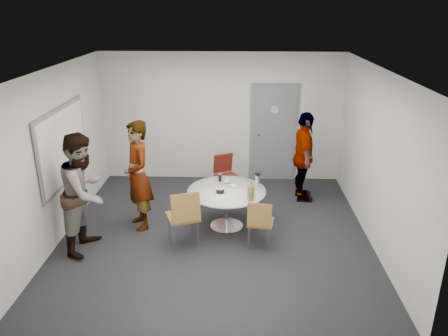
{
  "coord_description": "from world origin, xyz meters",
  "views": [
    {
      "loc": [
        0.37,
        -6.4,
        3.61
      ],
      "look_at": [
        0.13,
        0.25,
        1.08
      ],
      "focal_mm": 35.0,
      "sensor_mm": 36.0,
      "label": 1
    }
  ],
  "objects_px": {
    "person_left": "(84,192)",
    "person_main": "(138,176)",
    "table": "(229,195)",
    "chair_near_left": "(184,214)",
    "chair_near_right": "(260,220)",
    "person_right": "(304,157)",
    "whiteboard": "(63,146)",
    "chair_far": "(225,172)",
    "door": "(274,133)"
  },
  "relations": [
    {
      "from": "door",
      "to": "whiteboard",
      "type": "height_order",
      "value": "door"
    },
    {
      "from": "person_left",
      "to": "person_right",
      "type": "relative_size",
      "value": 1.07
    },
    {
      "from": "person_main",
      "to": "person_right",
      "type": "distance_m",
      "value": 3.14
    },
    {
      "from": "chair_far",
      "to": "person_main",
      "type": "height_order",
      "value": "person_main"
    },
    {
      "from": "whiteboard",
      "to": "chair_near_left",
      "type": "bearing_deg",
      "value": -18.05
    },
    {
      "from": "chair_near_right",
      "to": "person_main",
      "type": "relative_size",
      "value": 0.43
    },
    {
      "from": "chair_near_right",
      "to": "person_left",
      "type": "relative_size",
      "value": 0.43
    },
    {
      "from": "door",
      "to": "chair_near_right",
      "type": "xyz_separation_m",
      "value": [
        -0.39,
        -2.9,
        -0.54
      ]
    },
    {
      "from": "chair_near_left",
      "to": "person_right",
      "type": "bearing_deg",
      "value": 21.23
    },
    {
      "from": "chair_near_left",
      "to": "person_left",
      "type": "distance_m",
      "value": 1.53
    },
    {
      "from": "chair_near_left",
      "to": "chair_far",
      "type": "distance_m",
      "value": 2.05
    },
    {
      "from": "whiteboard",
      "to": "chair_near_right",
      "type": "height_order",
      "value": "whiteboard"
    },
    {
      "from": "door",
      "to": "table",
      "type": "relative_size",
      "value": 1.62
    },
    {
      "from": "chair_near_right",
      "to": "person_left",
      "type": "height_order",
      "value": "person_left"
    },
    {
      "from": "chair_far",
      "to": "person_main",
      "type": "distance_m",
      "value": 1.94
    },
    {
      "from": "chair_near_right",
      "to": "person_main",
      "type": "bearing_deg",
      "value": 171.62
    },
    {
      "from": "person_right",
      "to": "table",
      "type": "bearing_deg",
      "value": 129.82
    },
    {
      "from": "table",
      "to": "chair_near_right",
      "type": "xyz_separation_m",
      "value": [
        0.5,
        -0.67,
        -0.11
      ]
    },
    {
      "from": "door",
      "to": "whiteboard",
      "type": "xyz_separation_m",
      "value": [
        -3.56,
        -2.28,
        0.42
      ]
    },
    {
      "from": "table",
      "to": "person_left",
      "type": "xyz_separation_m",
      "value": [
        -2.16,
        -0.72,
        0.34
      ]
    },
    {
      "from": "door",
      "to": "chair_near_right",
      "type": "distance_m",
      "value": 2.98
    },
    {
      "from": "chair_near_left",
      "to": "person_main",
      "type": "distance_m",
      "value": 1.14
    },
    {
      "from": "table",
      "to": "chair_near_left",
      "type": "bearing_deg",
      "value": -133.46
    },
    {
      "from": "table",
      "to": "chair_near_right",
      "type": "bearing_deg",
      "value": -53.02
    },
    {
      "from": "table",
      "to": "whiteboard",
      "type": "bearing_deg",
      "value": -179.03
    },
    {
      "from": "door",
      "to": "person_main",
      "type": "distance_m",
      "value": 3.28
    },
    {
      "from": "door",
      "to": "chair_far",
      "type": "relative_size",
      "value": 2.47
    },
    {
      "from": "person_right",
      "to": "person_left",
      "type": "bearing_deg",
      "value": 117.48
    },
    {
      "from": "chair_far",
      "to": "person_left",
      "type": "bearing_deg",
      "value": 17.05
    },
    {
      "from": "whiteboard",
      "to": "person_left",
      "type": "distance_m",
      "value": 0.99
    },
    {
      "from": "person_main",
      "to": "chair_near_right",
      "type": "bearing_deg",
      "value": 43.23
    },
    {
      "from": "chair_far",
      "to": "person_left",
      "type": "distance_m",
      "value": 2.89
    },
    {
      "from": "table",
      "to": "chair_far",
      "type": "xyz_separation_m",
      "value": [
        -0.1,
        1.27,
        -0.07
      ]
    },
    {
      "from": "person_main",
      "to": "person_left",
      "type": "height_order",
      "value": "person_left"
    },
    {
      "from": "person_main",
      "to": "person_right",
      "type": "xyz_separation_m",
      "value": [
        2.9,
        1.2,
        -0.06
      ]
    },
    {
      "from": "table",
      "to": "chair_near_left",
      "type": "relative_size",
      "value": 1.35
    },
    {
      "from": "person_main",
      "to": "door",
      "type": "bearing_deg",
      "value": 104.55
    },
    {
      "from": "person_left",
      "to": "person_main",
      "type": "bearing_deg",
      "value": -34.33
    },
    {
      "from": "chair_near_left",
      "to": "table",
      "type": "bearing_deg",
      "value": 25.08
    },
    {
      "from": "chair_near_right",
      "to": "door",
      "type": "bearing_deg",
      "value": 92.17
    },
    {
      "from": "whiteboard",
      "to": "chair_near_left",
      "type": "distance_m",
      "value": 2.28
    },
    {
      "from": "chair_near_left",
      "to": "chair_far",
      "type": "height_order",
      "value": "chair_near_left"
    },
    {
      "from": "chair_near_right",
      "to": "chair_near_left",
      "type": "bearing_deg",
      "value": -168.64
    },
    {
      "from": "door",
      "to": "whiteboard",
      "type": "relative_size",
      "value": 1.12
    },
    {
      "from": "chair_near_right",
      "to": "person_right",
      "type": "xyz_separation_m",
      "value": [
        0.89,
        1.86,
        0.38
      ]
    },
    {
      "from": "table",
      "to": "person_right",
      "type": "distance_m",
      "value": 1.86
    },
    {
      "from": "chair_far",
      "to": "person_right",
      "type": "distance_m",
      "value": 1.53
    },
    {
      "from": "table",
      "to": "chair_near_right",
      "type": "height_order",
      "value": "table"
    },
    {
      "from": "whiteboard",
      "to": "chair_near_left",
      "type": "xyz_separation_m",
      "value": [
        2.01,
        -0.65,
        -0.85
      ]
    },
    {
      "from": "chair_near_left",
      "to": "chair_near_right",
      "type": "height_order",
      "value": "chair_near_left"
    }
  ]
}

